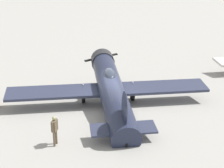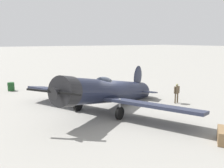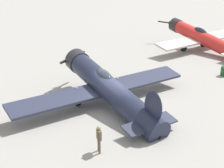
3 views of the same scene
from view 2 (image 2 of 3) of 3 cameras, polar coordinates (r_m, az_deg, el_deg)
name	(u,v)px [view 2 (image 2 of 3)]	position (r m, az deg, el deg)	size (l,w,h in m)	color
ground_plane	(112,108)	(17.04, 0.00, -5.96)	(400.00, 400.00, 0.00)	gray
airplane_foreground	(108,92)	(16.28, -0.98, -1.90)	(10.97, 12.67, 3.44)	#1E2338
ground_crew_mechanic	(177,91)	(18.96, 15.48, -1.73)	(0.60, 0.25, 1.55)	brown
fuel_drum	(11,87)	(24.94, -23.36, -0.59)	(0.67, 0.67, 0.82)	#19471E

